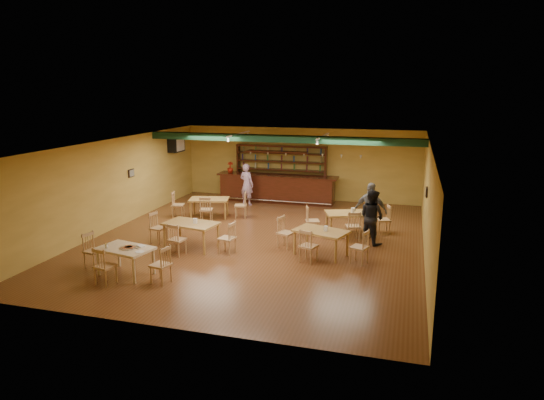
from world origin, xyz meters
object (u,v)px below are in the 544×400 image
(bar_counter, at_px, (277,188))
(patron_right_a, at_px, (372,217))
(near_table, at_px, (126,261))
(patron_bar, at_px, (247,184))
(dining_table_c, at_px, (191,235))
(dining_table_d, at_px, (321,243))
(dining_table_b, at_px, (348,223))
(dining_table_a, at_px, (209,208))

(bar_counter, distance_m, patron_right_a, 6.23)
(near_table, distance_m, patron_bar, 8.09)
(patron_right_a, bearing_deg, dining_table_c, 56.81)
(dining_table_d, relative_size, near_table, 1.09)
(dining_table_c, distance_m, dining_table_d, 3.82)
(dining_table_c, relative_size, patron_bar, 0.91)
(near_table, bearing_deg, dining_table_d, 44.02)
(dining_table_c, relative_size, near_table, 1.14)
(patron_bar, bearing_deg, dining_table_b, 164.85)
(near_table, bearing_deg, dining_table_b, 57.60)
(dining_table_a, distance_m, patron_right_a, 6.15)
(dining_table_a, bearing_deg, near_table, -101.95)
(dining_table_c, xyz_separation_m, dining_table_d, (3.79, 0.41, -0.02))
(dining_table_b, bearing_deg, dining_table_d, -121.59)
(dining_table_d, relative_size, patron_right_a, 0.87)
(dining_table_b, relative_size, dining_table_c, 0.93)
(dining_table_a, relative_size, patron_bar, 0.83)
(near_table, xyz_separation_m, patron_bar, (0.48, 8.06, 0.48))
(patron_bar, bearing_deg, dining_table_c, 110.29)
(patron_bar, height_order, patron_right_a, patron_bar)
(dining_table_a, distance_m, dining_table_b, 5.19)
(bar_counter, bearing_deg, dining_table_d, -64.07)
(dining_table_c, bearing_deg, near_table, -96.01)
(dining_table_a, height_order, near_table, near_table)
(dining_table_a, height_order, dining_table_d, dining_table_d)
(dining_table_b, bearing_deg, patron_right_a, -64.82)
(patron_right_a, bearing_deg, dining_table_a, 22.24)
(patron_right_a, bearing_deg, dining_table_b, -8.59)
(dining_table_a, relative_size, dining_table_b, 0.98)
(bar_counter, distance_m, dining_table_c, 6.52)
(bar_counter, bearing_deg, dining_table_c, -97.49)
(dining_table_b, relative_size, patron_right_a, 0.85)
(patron_bar, bearing_deg, patron_right_a, 162.84)
(dining_table_b, bearing_deg, near_table, -153.87)
(dining_table_a, relative_size, dining_table_c, 0.91)
(bar_counter, distance_m, dining_table_a, 3.53)
(near_table, bearing_deg, dining_table_c, 86.11)
(dining_table_c, xyz_separation_m, near_table, (-0.67, -2.43, -0.02))
(dining_table_b, distance_m, dining_table_c, 5.04)
(dining_table_a, height_order, dining_table_b, dining_table_b)
(bar_counter, height_order, dining_table_a, bar_counter)
(dining_table_d, distance_m, patron_right_a, 2.01)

